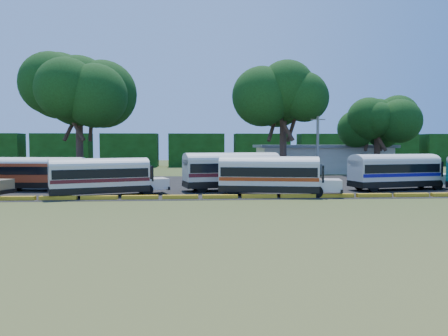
{
  "coord_description": "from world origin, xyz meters",
  "views": [
    {
      "loc": [
        -0.46,
        -31.85,
        4.16
      ],
      "look_at": [
        2.15,
        6.0,
        2.05
      ],
      "focal_mm": 35.0,
      "sensor_mm": 36.0,
      "label": 1
    }
  ],
  "objects": [
    {
      "name": "bus_white_blue",
      "position": [
        17.64,
        6.04,
        1.83
      ],
      "size": [
        10.14,
        4.46,
        3.24
      ],
      "rotation": [
        0.0,
        0.0,
        0.21
      ],
      "color": "black",
      "rests_on": "ground"
    },
    {
      "name": "treeline_backdrop",
      "position": [
        0.0,
        48.0,
        3.0
      ],
      "size": [
        130.0,
        4.0,
        6.0
      ],
      "color": "black",
      "rests_on": "ground"
    },
    {
      "name": "curb",
      "position": [
        -0.0,
        1.0,
        0.15
      ],
      "size": [
        53.7,
        0.45,
        0.3
      ],
      "color": "gold",
      "rests_on": "ground"
    },
    {
      "name": "tree_west",
      "position": [
        -13.41,
        18.68,
        10.07
      ],
      "size": [
        10.79,
        10.79,
        14.07
      ],
      "color": "#37241B",
      "rests_on": "ground"
    },
    {
      "name": "bus_cream_east",
      "position": [
        3.05,
        6.75,
        1.91
      ],
      "size": [
        10.58,
        4.77,
        3.38
      ],
      "rotation": [
        0.0,
        0.0,
        0.23
      ],
      "color": "black",
      "rests_on": "ground"
    },
    {
      "name": "bus_cream_west",
      "position": [
        -7.7,
        3.08,
        1.71
      ],
      "size": [
        9.42,
        5.35,
        3.03
      ],
      "rotation": [
        0.0,
        0.0,
        0.36
      ],
      "color": "black",
      "rests_on": "ground"
    },
    {
      "name": "terminal_building",
      "position": [
        18.0,
        30.0,
        2.03
      ],
      "size": [
        19.0,
        9.0,
        4.0
      ],
      "color": "beige",
      "rests_on": "ground"
    },
    {
      "name": "asphalt_strip",
      "position": [
        1.0,
        12.0,
        0.01
      ],
      "size": [
        64.0,
        24.0,
        0.02
      ],
      "primitive_type": "cube",
      "color": "black",
      "rests_on": "ground"
    },
    {
      "name": "ground",
      "position": [
        0.0,
        0.0,
        0.0
      ],
      "size": [
        160.0,
        160.0,
        0.0
      ],
      "primitive_type": "plane",
      "color": "#2C4717",
      "rests_on": "ground"
    },
    {
      "name": "bus_white_red",
      "position": [
        5.73,
        2.64,
        1.79
      ],
      "size": [
        9.88,
        4.24,
        3.16
      ],
      "rotation": [
        0.0,
        0.0,
        -0.2
      ],
      "color": "black",
      "rests_on": "ground"
    },
    {
      "name": "bus_red",
      "position": [
        -13.64,
        7.56,
        1.71
      ],
      "size": [
        9.23,
        3.09,
        2.98
      ],
      "rotation": [
        0.0,
        0.0,
        -0.1
      ],
      "color": "black",
      "rests_on": "ground"
    },
    {
      "name": "utility_pole",
      "position": [
        12.95,
        14.74,
        3.68
      ],
      "size": [
        1.6,
        0.3,
        7.15
      ],
      "color": "gray",
      "rests_on": "ground"
    },
    {
      "name": "tree_east",
      "position": [
        23.68,
        24.21,
        7.34
      ],
      "size": [
        7.26,
        7.26,
        10.07
      ],
      "color": "#37241B",
      "rests_on": "ground"
    },
    {
      "name": "tree_center",
      "position": [
        9.83,
        18.01,
        9.96
      ],
      "size": [
        9.02,
        9.02,
        13.33
      ],
      "color": "#37241B",
      "rests_on": "ground"
    }
  ]
}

